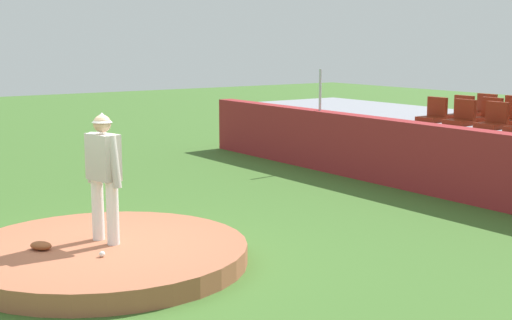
% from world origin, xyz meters
% --- Properties ---
extents(ground_plane, '(60.00, 60.00, 0.00)m').
position_xyz_m(ground_plane, '(0.00, 0.00, 0.00)').
color(ground_plane, '#3D6627').
extents(pitchers_mound, '(3.77, 3.77, 0.27)m').
position_xyz_m(pitchers_mound, '(0.00, 0.00, 0.13)').
color(pitchers_mound, '#A75F41').
rests_on(pitchers_mound, ground_plane).
extents(pitcher, '(0.70, 0.34, 1.73)m').
position_xyz_m(pitcher, '(-0.12, 0.08, 1.27)').
color(pitcher, white).
rests_on(pitcher, pitchers_mound).
extents(baseball, '(0.07, 0.07, 0.07)m').
position_xyz_m(baseball, '(0.49, -0.24, 0.30)').
color(baseball, white).
rests_on(baseball, pitchers_mound).
extents(fielding_glove, '(0.36, 0.33, 0.11)m').
position_xyz_m(fielding_glove, '(-0.25, -0.75, 0.32)').
color(fielding_glove, brown).
rests_on(fielding_glove, pitchers_mound).
extents(brick_barrier, '(15.85, 0.40, 1.34)m').
position_xyz_m(brick_barrier, '(0.00, 6.97, 0.67)').
color(brick_barrier, maroon).
rests_on(brick_barrier, ground_plane).
extents(fence_post_left, '(0.06, 0.06, 0.94)m').
position_xyz_m(fence_post_left, '(-3.93, 6.97, 1.81)').
color(fence_post_left, silver).
rests_on(fence_post_left, brick_barrier).
extents(stadium_chair_0, '(0.48, 0.44, 0.50)m').
position_xyz_m(stadium_chair_0, '(-1.41, 7.91, 1.42)').
color(stadium_chair_0, maroon).
rests_on(stadium_chair_0, bleacher_platform).
extents(stadium_chair_1, '(0.48, 0.44, 0.50)m').
position_xyz_m(stadium_chair_1, '(-0.70, 7.92, 1.42)').
color(stadium_chair_1, maroon).
rests_on(stadium_chair_1, bleacher_platform).
extents(stadium_chair_2, '(0.48, 0.44, 0.50)m').
position_xyz_m(stadium_chair_2, '(0.03, 7.96, 1.42)').
color(stadium_chair_2, maroon).
rests_on(stadium_chair_2, bleacher_platform).
extents(stadium_chair_5, '(0.48, 0.44, 0.50)m').
position_xyz_m(stadium_chair_5, '(-1.39, 8.73, 1.42)').
color(stadium_chair_5, maroon).
rests_on(stadium_chair_5, bleacher_platform).
extents(stadium_chair_6, '(0.48, 0.44, 0.50)m').
position_xyz_m(stadium_chair_6, '(-0.69, 8.76, 1.42)').
color(stadium_chair_6, maroon).
rests_on(stadium_chair_6, bleacher_platform).
extents(stadium_chair_10, '(0.48, 0.44, 0.50)m').
position_xyz_m(stadium_chair_10, '(-1.41, 9.52, 1.42)').
color(stadium_chair_10, maroon).
rests_on(stadium_chair_10, bleacher_platform).
extents(stadium_chair_11, '(0.48, 0.44, 0.50)m').
position_xyz_m(stadium_chair_11, '(-0.69, 9.52, 1.42)').
color(stadium_chair_11, maroon).
rests_on(stadium_chair_11, bleacher_platform).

